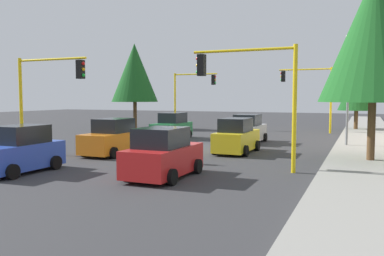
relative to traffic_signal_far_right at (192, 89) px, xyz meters
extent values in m
plane|color=#353538|center=(14.00, 5.68, -3.94)|extent=(120.00, 120.00, 0.00)
cube|color=gray|center=(9.00, 16.18, -3.86)|extent=(80.00, 4.00, 0.15)
cone|color=silver|center=(25.00, 2.68, -3.93)|extent=(0.01, 1.10, 1.10)
cylinder|color=yellow|center=(0.00, -1.82, -1.16)|extent=(0.18, 0.18, 5.56)
cylinder|color=yellow|center=(0.00, 0.43, 1.47)|extent=(0.12, 4.50, 0.12)
cube|color=black|center=(0.00, 2.32, 0.89)|extent=(0.36, 0.32, 0.96)
sphere|color=red|center=(0.00, 2.50, 1.19)|extent=(0.18, 0.18, 0.18)
sphere|color=yellow|center=(0.00, 2.50, 0.89)|extent=(0.18, 0.18, 0.18)
sphere|color=green|center=(0.00, 2.50, 0.59)|extent=(0.18, 0.18, 0.18)
cylinder|color=yellow|center=(20.00, 13.18, -1.28)|extent=(0.18, 0.18, 5.32)
cylinder|color=yellow|center=(20.00, 10.93, 1.23)|extent=(0.12, 4.50, 0.12)
cube|color=black|center=(20.00, 9.04, 0.65)|extent=(0.36, 0.32, 0.96)
sphere|color=red|center=(20.00, 8.86, 0.95)|extent=(0.18, 0.18, 0.18)
sphere|color=yellow|center=(20.00, 8.86, 0.65)|extent=(0.18, 0.18, 0.18)
sphere|color=green|center=(20.00, 8.86, 0.35)|extent=(0.18, 0.18, 0.18)
cylinder|color=yellow|center=(0.00, 13.18, -1.07)|extent=(0.18, 0.18, 5.75)
cylinder|color=yellow|center=(0.00, 10.93, 1.66)|extent=(0.12, 4.50, 0.12)
cube|color=black|center=(0.00, 9.04, 1.08)|extent=(0.36, 0.32, 0.96)
sphere|color=red|center=(0.00, 8.86, 1.38)|extent=(0.18, 0.18, 0.18)
sphere|color=yellow|center=(0.00, 8.86, 1.08)|extent=(0.18, 0.18, 0.18)
sphere|color=green|center=(0.00, 8.86, 0.78)|extent=(0.18, 0.18, 0.18)
cylinder|color=yellow|center=(20.00, -1.82, -1.28)|extent=(0.18, 0.18, 5.31)
cylinder|color=yellow|center=(20.00, 0.43, 1.22)|extent=(0.12, 4.50, 0.12)
cube|color=black|center=(20.00, 2.32, 0.64)|extent=(0.36, 0.32, 0.96)
sphere|color=red|center=(20.00, 2.50, 0.94)|extent=(0.18, 0.18, 0.18)
sphere|color=yellow|center=(20.00, 2.50, 0.64)|extent=(0.18, 0.18, 0.18)
sphere|color=green|center=(20.00, 2.50, 0.34)|extent=(0.18, 0.18, 0.18)
cylinder|color=slate|center=(10.00, 14.88, -0.44)|extent=(0.14, 0.14, 7.00)
cylinder|color=slate|center=(10.90, 14.88, 2.86)|extent=(1.80, 0.10, 0.10)
ellipsoid|color=silver|center=(11.80, 14.88, 2.71)|extent=(0.56, 0.28, 0.20)
cylinder|color=brown|center=(16.00, 16.18, -2.37)|extent=(0.36, 0.36, 3.13)
cone|color=#1E6023|center=(16.00, 16.18, 2.12)|extent=(5.00, 5.00, 6.25)
cylinder|color=brown|center=(-4.00, 15.18, -2.88)|extent=(0.36, 0.36, 2.11)
cone|color=#19511E|center=(-4.00, 15.18, 0.08)|extent=(3.38, 3.38, 4.22)
cylinder|color=brown|center=(2.00, -5.32, -2.49)|extent=(0.36, 0.36, 2.89)
cone|color=#19511E|center=(2.00, -5.32, 1.64)|extent=(4.62, 4.62, 5.78)
cube|color=#B2B5BA|center=(9.90, 8.51, -3.25)|extent=(3.95, 1.70, 1.05)
cube|color=black|center=(10.10, 8.51, -2.34)|extent=(2.05, 1.49, 0.76)
cylinder|color=black|center=(8.67, 7.60, -3.64)|extent=(0.60, 0.20, 0.60)
cylinder|color=black|center=(8.67, 9.42, -3.64)|extent=(0.60, 0.20, 0.60)
cylinder|color=black|center=(11.12, 7.60, -3.64)|extent=(0.60, 0.20, 0.60)
cylinder|color=black|center=(11.12, 9.42, -3.64)|extent=(0.60, 0.20, 0.60)
cube|color=#1E7238|center=(9.72, 2.53, -3.25)|extent=(4.02, 1.70, 1.05)
cube|color=black|center=(9.52, 2.53, -2.34)|extent=(2.09, 1.50, 0.76)
cylinder|color=black|center=(10.97, 3.44, -3.64)|extent=(0.60, 0.20, 0.60)
cylinder|color=black|center=(10.97, 1.62, -3.64)|extent=(0.60, 0.20, 0.60)
cylinder|color=black|center=(8.47, 3.44, -3.64)|extent=(0.60, 0.20, 0.60)
cylinder|color=black|center=(8.47, 1.62, -3.64)|extent=(0.60, 0.20, 0.60)
cube|color=orange|center=(18.48, 3.14, -3.25)|extent=(3.91, 1.75, 1.05)
cube|color=black|center=(18.29, 3.14, -2.34)|extent=(2.03, 1.54, 0.76)
cylinder|color=black|center=(19.70, 4.08, -3.64)|extent=(0.60, 0.20, 0.60)
cylinder|color=black|center=(19.70, 2.20, -3.64)|extent=(0.60, 0.20, 0.60)
cylinder|color=black|center=(17.27, 4.08, -3.64)|extent=(0.60, 0.20, 0.60)
cylinder|color=black|center=(17.27, 2.20, -3.64)|extent=(0.60, 0.20, 0.60)
cube|color=yellow|center=(15.02, 9.22, -3.25)|extent=(4.13, 1.65, 1.05)
cube|color=black|center=(15.23, 9.22, -2.34)|extent=(2.15, 1.46, 0.76)
cylinder|color=black|center=(13.74, 8.33, -3.64)|extent=(0.60, 0.20, 0.60)
cylinder|color=black|center=(13.74, 10.11, -3.64)|extent=(0.60, 0.20, 0.60)
cylinder|color=black|center=(16.30, 8.33, -3.64)|extent=(0.60, 0.20, 0.60)
cylinder|color=black|center=(16.30, 10.11, -3.64)|extent=(0.60, 0.20, 0.60)
cube|color=red|center=(22.95, 8.61, -3.25)|extent=(3.92, 1.80, 1.05)
cube|color=black|center=(23.14, 8.61, -2.34)|extent=(2.04, 1.58, 0.76)
cylinder|color=black|center=(21.73, 7.65, -3.64)|extent=(0.60, 0.20, 0.60)
cylinder|color=black|center=(21.73, 9.57, -3.64)|extent=(0.60, 0.20, 0.60)
cylinder|color=black|center=(24.16, 7.65, -3.64)|extent=(0.60, 0.20, 0.60)
cylinder|color=black|center=(24.16, 9.57, -3.64)|extent=(0.60, 0.20, 0.60)
cube|color=blue|center=(24.47, 2.57, -3.25)|extent=(3.81, 1.74, 1.05)
cube|color=black|center=(24.28, 2.57, -2.34)|extent=(1.98, 1.53, 0.76)
cylinder|color=black|center=(25.65, 3.50, -3.64)|extent=(0.60, 0.20, 0.60)
cylinder|color=black|center=(23.29, 3.50, -3.64)|extent=(0.60, 0.20, 0.60)
cylinder|color=black|center=(23.29, 1.64, -3.64)|extent=(0.60, 0.20, 0.60)
camera|label=1|loc=(36.99, 15.80, -0.78)|focal=37.72mm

